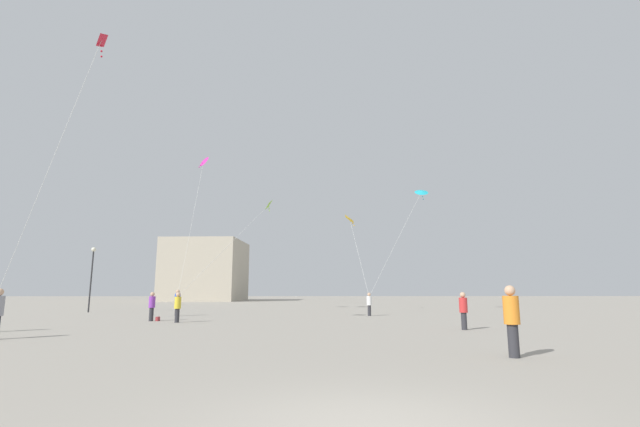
{
  "coord_description": "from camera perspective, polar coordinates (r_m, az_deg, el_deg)",
  "views": [
    {
      "loc": [
        -0.79,
        -5.81,
        1.68
      ],
      "look_at": [
        0.0,
        23.47,
        6.81
      ],
      "focal_mm": 24.95,
      "sensor_mm": 36.0,
      "label": 1
    }
  ],
  "objects": [
    {
      "name": "kite_cyan_diamond",
      "position": [
        41.53,
        12.85,
        2.67
      ],
      "size": [
        6.74,
        8.63,
        9.75
      ],
      "color": "#1EB2C6"
    },
    {
      "name": "person_in_blue",
      "position": [
        32.83,
        -17.83,
        -10.69
      ],
      "size": [
        0.39,
        0.39,
        1.78
      ],
      "rotation": [
        0.0,
        0.0,
        2.84
      ],
      "color": "#2D2D33",
      "rests_on": "ground_plane"
    },
    {
      "name": "person_in_purple",
      "position": [
        27.72,
        -20.76,
        -10.93
      ],
      "size": [
        0.36,
        0.36,
        1.63
      ],
      "rotation": [
        0.0,
        0.0,
        0.18
      ],
      "color": "#2D2D33",
      "rests_on": "ground_plane"
    },
    {
      "name": "person_in_white",
      "position": [
        31.56,
        6.33,
        -11.36
      ],
      "size": [
        0.34,
        0.34,
        1.58
      ],
      "rotation": [
        0.0,
        0.0,
        5.31
      ],
      "color": "#2D2D33",
      "rests_on": "ground_plane"
    },
    {
      "name": "kite_lime_delta",
      "position": [
        41.52,
        -6.84,
        0.9
      ],
      "size": [
        5.66,
        9.99,
        8.72
      ],
      "color": "#8CD12D"
    },
    {
      "name": "lamppost_east",
      "position": [
        41.05,
        -27.2,
        -6.31
      ],
      "size": [
        0.36,
        0.36,
        5.24
      ],
      "color": "#2D2D30",
      "rests_on": "ground_plane"
    },
    {
      "name": "kite_crimson_delta",
      "position": [
        25.48,
        -26.67,
        18.19
      ],
      "size": [
        3.34,
        1.33,
        12.77
      ],
      "color": "red"
    },
    {
      "name": "person_in_red",
      "position": [
        21.15,
        17.92,
        -11.58
      ],
      "size": [
        0.36,
        0.36,
        1.64
      ],
      "rotation": [
        0.0,
        0.0,
        0.13
      ],
      "color": "#2D2D33",
      "rests_on": "ground_plane"
    },
    {
      "name": "person_in_orange",
      "position": [
        12.86,
        23.38,
        -12.15
      ],
      "size": [
        0.4,
        0.4,
        1.83
      ],
      "rotation": [
        0.0,
        0.0,
        0.41
      ],
      "color": "#2D2D33",
      "rests_on": "ground_plane"
    },
    {
      "name": "kite_amber_delta",
      "position": [
        39.96,
        3.9,
        -0.85
      ],
      "size": [
        1.2,
        8.93,
        7.16
      ],
      "color": "yellow"
    },
    {
      "name": "person_in_yellow",
      "position": [
        25.96,
        -17.8,
        -11.22
      ],
      "size": [
        0.35,
        0.35,
        1.62
      ],
      "rotation": [
        0.0,
        0.0,
        5.95
      ],
      "color": "#2D2D33",
      "rests_on": "ground_plane"
    },
    {
      "name": "building_left_hall",
      "position": [
        82.53,
        -14.4,
        -7.11
      ],
      "size": [
        13.51,
        14.65,
        10.61
      ],
      "color": "#B2A893",
      "rests_on": "ground_plane"
    },
    {
      "name": "handbag_beside_flyer",
      "position": [
        27.74,
        -20.09,
        -12.57
      ],
      "size": [
        0.17,
        0.33,
        0.24
      ],
      "primitive_type": "cube",
      "rotation": [
        0.0,
        0.0,
        1.46
      ],
      "color": "maroon",
      "rests_on": "ground_plane"
    },
    {
      "name": "kite_magenta_diamond",
      "position": [
        40.71,
        -14.74,
        6.37
      ],
      "size": [
        1.25,
        7.18,
        12.21
      ],
      "color": "#D12899"
    }
  ]
}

